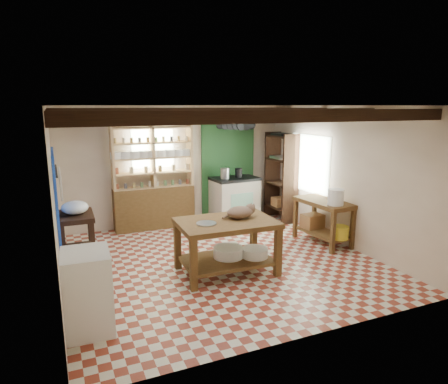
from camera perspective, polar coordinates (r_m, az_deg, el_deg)
name	(u,v)px	position (r m, az deg, el deg)	size (l,w,h in m)	color
floor	(219,261)	(6.92, -0.69, -9.90)	(5.00, 5.00, 0.02)	maroon
ceiling	(219,105)	(6.41, -0.75, 12.26)	(5.00, 5.00, 0.02)	#3F3E43
wall_back	(176,166)	(8.86, -6.94, 3.75)	(5.00, 0.04, 2.60)	beige
wall_front	(308,229)	(4.40, 11.90, -5.20)	(5.00, 0.04, 2.60)	beige
wall_left	(54,201)	(6.06, -23.12, -1.13)	(0.04, 5.00, 2.60)	beige
wall_right	(342,176)	(7.83, 16.46, 2.20)	(0.04, 5.00, 2.60)	beige
ceiling_beams	(219,113)	(6.41, -0.75, 11.19)	(5.00, 3.80, 0.15)	#311C11
blue_wall_patch	(57,200)	(6.98, -22.81, -1.12)	(0.04, 1.40, 1.60)	#1843BB
green_wall_patch	(228,165)	(9.27, 0.57, 3.90)	(1.30, 0.04, 2.30)	#205025
window_back	(153,149)	(8.67, -10.15, 6.13)	(0.90, 0.02, 0.80)	white
window_right	(310,164)	(8.58, 12.15, 3.96)	(0.02, 1.30, 1.20)	white
utensil_rail	(57,181)	(4.79, -22.73, 1.42)	(0.06, 0.90, 0.28)	black
pot_rack	(236,125)	(8.80, 1.70, 9.54)	(0.86, 0.12, 0.36)	black
shelving_unit	(153,178)	(8.58, -10.07, 2.01)	(1.70, 0.34, 2.20)	#DDB77F
tall_rack	(281,177)	(9.19, 8.15, 2.13)	(0.40, 0.86, 2.00)	#311C11
work_table	(227,247)	(6.34, 0.37, -7.81)	(1.50, 1.00, 0.85)	brown
stove	(235,199)	(9.13, 1.52, -1.00)	(1.03, 0.69, 1.00)	beige
prep_table	(77,238)	(7.22, -20.22, -6.13)	(0.56, 0.82, 0.83)	#311C11
white_cabinet	(88,291)	(5.04, -18.89, -13.29)	(0.54, 0.64, 0.96)	white
right_counter	(323,222)	(7.88, 13.94, -4.16)	(0.59, 1.17, 0.84)	brown
cat	(240,212)	(6.32, 2.31, -2.92)	(0.43, 0.32, 0.19)	#7F5F49
steel_tray	(206,223)	(6.04, -2.53, -4.50)	(0.31, 0.31, 0.02)	#ACACB4
basin_large	(228,252)	(6.44, 0.62, -8.59)	(0.48, 0.48, 0.17)	white
basin_small	(255,253)	(6.47, 4.44, -8.62)	(0.42, 0.42, 0.15)	white
kettle_left	(225,173)	(8.89, 0.14, 2.71)	(0.20, 0.20, 0.23)	#ACACB4
kettle_right	(239,173)	(9.06, 2.10, 2.78)	(0.16, 0.16, 0.20)	black
enamel_bowl	(75,208)	(7.08, -20.53, -2.10)	(0.44, 0.44, 0.22)	white
white_bucket	(336,197)	(7.46, 15.66, -0.70)	(0.29, 0.29, 0.29)	white
wicker_basket	(312,221)	(8.11, 12.51, -4.06)	(0.39, 0.31, 0.27)	#996A3D
yellow_tub	(340,232)	(7.59, 16.18, -5.55)	(0.32, 0.32, 0.23)	gold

